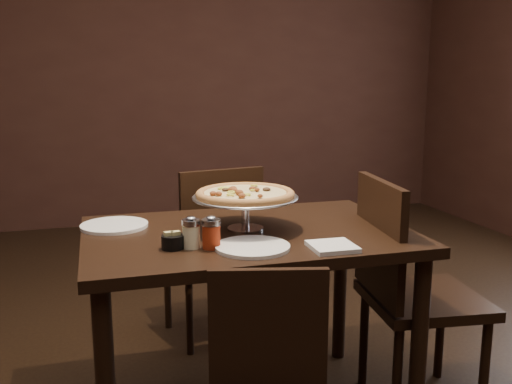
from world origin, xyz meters
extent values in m
cube|color=black|center=(0.00, 3.51, 1.40)|extent=(6.00, 0.02, 2.80)
cube|color=black|center=(-0.03, 0.03, 0.78)|extent=(1.29, 0.87, 0.04)
cylinder|color=black|center=(0.55, -0.34, 0.38)|extent=(0.06, 0.06, 0.76)
cylinder|color=black|center=(-0.60, 0.40, 0.38)|extent=(0.06, 0.06, 0.76)
cylinder|color=black|center=(0.56, 0.39, 0.38)|extent=(0.06, 0.06, 0.76)
cylinder|color=#B0B0B7|center=(-0.03, 0.05, 0.81)|extent=(0.15, 0.15, 0.01)
cylinder|color=#B0B0B7|center=(-0.03, 0.05, 0.87)|extent=(0.03, 0.03, 0.11)
cylinder|color=#B0B0B7|center=(-0.03, 0.05, 0.93)|extent=(0.10, 0.10, 0.01)
cylinder|color=#AEAEB3|center=(-0.03, 0.05, 0.94)|extent=(0.42, 0.42, 0.01)
torus|color=#AEAEB3|center=(-0.03, 0.05, 0.94)|extent=(0.43, 0.43, 0.01)
cylinder|color=brown|center=(-0.03, 0.05, 0.95)|extent=(0.38, 0.38, 0.01)
torus|color=brown|center=(-0.03, 0.05, 0.95)|extent=(0.40, 0.40, 0.03)
cylinder|color=tan|center=(-0.03, 0.05, 0.95)|extent=(0.33, 0.33, 0.01)
cylinder|color=#F3EFBD|center=(-0.28, -0.14, 0.85)|extent=(0.06, 0.06, 0.08)
cylinder|color=#B0B0B7|center=(-0.28, -0.14, 0.90)|extent=(0.07, 0.07, 0.02)
ellipsoid|color=#B0B0B7|center=(-0.28, -0.14, 0.91)|extent=(0.04, 0.04, 0.01)
cylinder|color=maroon|center=(-0.21, -0.16, 0.85)|extent=(0.06, 0.06, 0.09)
cylinder|color=#B0B0B7|center=(-0.21, -0.16, 0.90)|extent=(0.07, 0.07, 0.02)
ellipsoid|color=#B0B0B7|center=(-0.21, -0.16, 0.92)|extent=(0.04, 0.04, 0.01)
cylinder|color=black|center=(-0.35, -0.13, 0.83)|extent=(0.08, 0.08, 0.05)
cube|color=#C9BE74|center=(-0.36, -0.13, 0.84)|extent=(0.04, 0.03, 0.05)
cube|color=#C9BE74|center=(-0.34, -0.13, 0.84)|extent=(0.04, 0.03, 0.05)
cube|color=silver|center=(0.20, -0.29, 0.81)|extent=(0.16, 0.16, 0.02)
cylinder|color=white|center=(-0.53, 0.24, 0.81)|extent=(0.27, 0.27, 0.01)
cylinder|color=white|center=(-0.07, -0.21, 0.81)|extent=(0.27, 0.27, 0.01)
cone|color=#B0B0B7|center=(0.09, 0.01, 0.94)|extent=(0.14, 0.14, 0.00)
cylinder|color=black|center=(0.09, 0.01, 0.94)|extent=(0.10, 0.08, 0.02)
cube|color=black|center=(-0.02, 0.84, 0.46)|extent=(0.52, 0.52, 0.04)
cube|color=black|center=(0.01, 0.64, 0.72)|extent=(0.45, 0.11, 0.47)
cylinder|color=black|center=(0.12, 1.05, 0.22)|extent=(0.04, 0.04, 0.44)
cylinder|color=black|center=(-0.23, 0.98, 0.22)|extent=(0.04, 0.04, 0.44)
cylinder|color=black|center=(0.19, 0.69, 0.22)|extent=(0.04, 0.04, 0.44)
cylinder|color=black|center=(-0.17, 0.63, 0.22)|extent=(0.04, 0.04, 0.44)
cube|color=black|center=(-0.10, -0.48, 0.62)|extent=(0.38, 0.12, 0.40)
cube|color=black|center=(0.72, -0.09, 0.48)|extent=(0.52, 0.52, 0.04)
cube|color=black|center=(0.51, -0.07, 0.75)|extent=(0.09, 0.47, 0.49)
cylinder|color=black|center=(0.88, -0.30, 0.23)|extent=(0.04, 0.04, 0.45)
cylinder|color=black|center=(0.93, 0.07, 0.23)|extent=(0.04, 0.04, 0.45)
cylinder|color=black|center=(0.51, -0.26, 0.23)|extent=(0.04, 0.04, 0.45)
cylinder|color=black|center=(0.55, 0.11, 0.23)|extent=(0.04, 0.04, 0.45)
camera|label=1|loc=(-0.62, -2.09, 1.40)|focal=40.00mm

